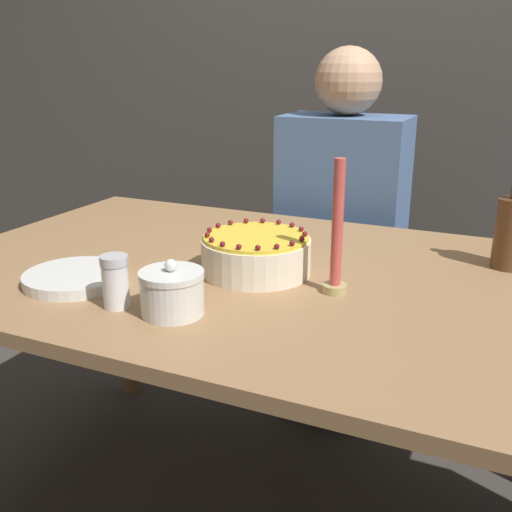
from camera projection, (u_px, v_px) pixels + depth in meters
The scene contains 9 objects.
wall_behind at pixel (410, 31), 2.40m from camera, with size 8.00×0.05×2.60m.
dining_table at pixel (273, 310), 1.40m from camera, with size 1.63×0.99×0.73m.
cake at pixel (256, 254), 1.35m from camera, with size 0.25×0.25×0.10m.
sugar_bowl at pixel (172, 292), 1.13m from camera, with size 0.12×0.12×0.11m.
sugar_shaker at pixel (115, 281), 1.16m from camera, with size 0.05×0.05×0.11m.
plate_stack at pixel (76, 277), 1.30m from camera, with size 0.22×0.22×0.02m.
candle at pixel (337, 240), 1.21m from camera, with size 0.05×0.05×0.28m.
bottle at pixel (511, 232), 1.37m from camera, with size 0.08×0.08×0.23m.
person_man_blue_shirt at pixel (340, 260), 2.05m from camera, with size 0.40×0.34×1.23m.
Camera 1 is at (0.50, -1.19, 1.20)m, focal length 42.00 mm.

